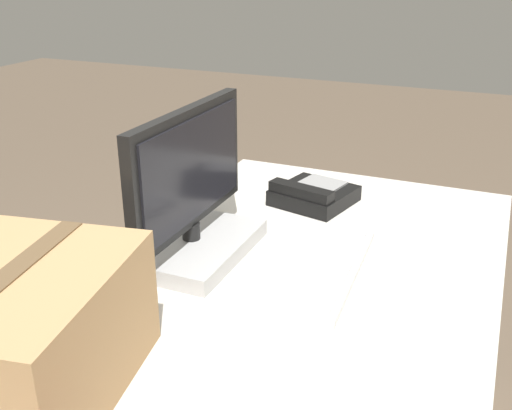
% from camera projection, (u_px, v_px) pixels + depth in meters
% --- Properties ---
extents(monitor, '(0.48, 0.25, 0.36)m').
position_uv_depth(monitor, '(190.00, 204.00, 1.42)').
color(monitor, '#B7B7B7').
rests_on(monitor, office_desk).
extents(keyboard, '(0.44, 0.17, 0.03)m').
position_uv_depth(keyboard, '(324.00, 268.00, 1.38)').
color(keyboard, silver).
rests_on(keyboard, office_desk).
extents(desk_phone, '(0.25, 0.25, 0.08)m').
position_uv_depth(desk_phone, '(313.00, 195.00, 1.76)').
color(desk_phone, black).
rests_on(desk_phone, office_desk).
extents(cardboard_box, '(0.44, 0.38, 0.23)m').
position_uv_depth(cardboard_box, '(22.00, 334.00, 0.97)').
color(cardboard_box, tan).
rests_on(cardboard_box, office_desk).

